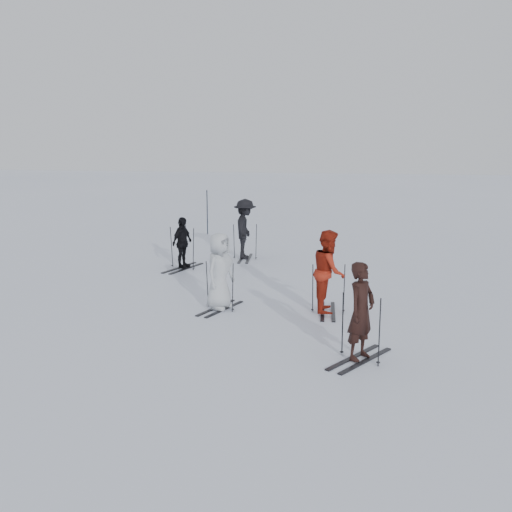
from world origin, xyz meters
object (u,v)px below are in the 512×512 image
at_px(skier_red, 329,272).
at_px(skier_grey, 220,272).
at_px(skier_uphill_left, 182,244).
at_px(skier_near_dark, 361,313).
at_px(skier_uphill_far, 245,230).
at_px(piste_marker, 207,212).

xyz_separation_m(skier_red, skier_grey, (-2.47, -0.28, -0.05)).
relative_size(skier_red, skier_uphill_left, 1.20).
distance_m(skier_near_dark, skier_red, 2.93).
bearing_deg(skier_grey, skier_uphill_left, 48.18).
height_order(skier_red, skier_uphill_far, skier_uphill_far).
height_order(skier_uphill_left, skier_uphill_far, skier_uphill_far).
bearing_deg(piste_marker, skier_grey, -71.85).
distance_m(skier_near_dark, piste_marker, 14.76).
bearing_deg(piste_marker, skier_uphill_far, -60.25).
distance_m(skier_uphill_left, piste_marker, 6.73).
distance_m(skier_uphill_far, piste_marker, 5.51).
xyz_separation_m(skier_near_dark, skier_uphill_left, (-5.56, 6.50, -0.09)).
height_order(skier_red, piste_marker, skier_red).
bearing_deg(skier_uphill_far, skier_grey, -179.61).
bearing_deg(skier_uphill_far, skier_near_dark, -161.17).
height_order(skier_near_dark, skier_red, skier_red).
distance_m(skier_grey, skier_uphill_left, 4.58).
xyz_separation_m(skier_near_dark, skier_red, (-0.80, 2.81, 0.06)).
distance_m(skier_red, piste_marker, 11.91).
relative_size(skier_grey, skier_uphill_far, 0.90).
bearing_deg(skier_uphill_far, skier_uphill_left, 133.18).
xyz_separation_m(skier_uphill_left, skier_uphill_far, (1.54, 1.84, 0.20)).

